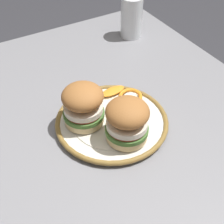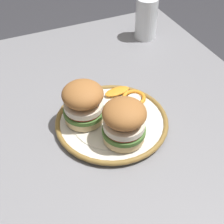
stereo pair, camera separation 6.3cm
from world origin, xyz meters
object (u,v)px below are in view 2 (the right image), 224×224
drinking_glass (146,20)px  dining_table (121,170)px  sandwich_half_right (83,102)px  dinner_plate (112,121)px  sandwich_half_left (124,121)px

drinking_glass → dining_table: bearing=-34.6°
dining_table → drinking_glass: 0.51m
dining_table → sandwich_half_right: 0.21m
dinner_plate → drinking_glass: 0.44m
dining_table → sandwich_half_left: size_ratio=8.69×
sandwich_half_left → drinking_glass: 0.49m
sandwich_half_left → drinking_glass: drinking_glass is taller
dinner_plate → sandwich_half_left: (0.07, -0.00, 0.06)m
dinner_plate → sandwich_half_right: size_ratio=2.02×
dining_table → dinner_plate: size_ratio=4.19×
dining_table → dinner_plate: 0.13m
dinner_plate → drinking_glass: drinking_glass is taller
dinner_plate → drinking_glass: (-0.34, 0.27, 0.05)m
sandwich_half_left → sandwich_half_right: size_ratio=0.98×
dinner_plate → sandwich_half_left: sandwich_half_left is taller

